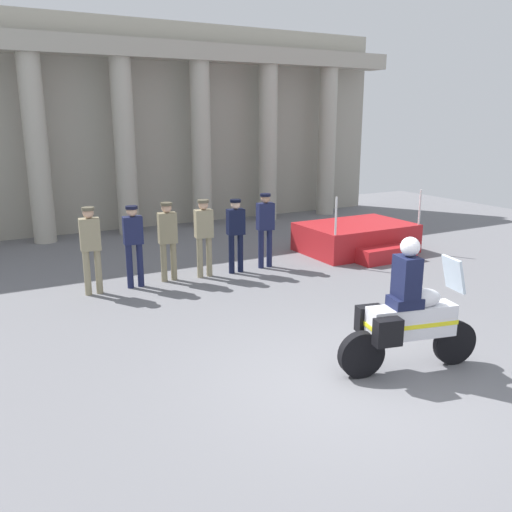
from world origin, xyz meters
TOP-DOWN VIEW (x-y plane):
  - ground_plane at (0.00, 0.00)m, footprint 28.00×28.00m
  - colonnade_backdrop at (0.05, 11.27)m, footprint 18.64×1.46m
  - reviewing_stand at (4.61, 5.62)m, footprint 2.80×2.40m
  - officer_in_row_0 at (-2.17, 5.39)m, footprint 0.40×0.26m
  - officer_in_row_1 at (-1.31, 5.43)m, footprint 0.40×0.26m
  - officer_in_row_2 at (-0.55, 5.54)m, footprint 0.40×0.26m
  - officer_in_row_3 at (0.23, 5.44)m, footprint 0.40×0.26m
  - officer_in_row_4 at (0.98, 5.41)m, footprint 0.40×0.26m
  - officer_in_row_5 at (1.77, 5.47)m, footprint 0.40×0.26m
  - motorcycle_with_rider at (0.85, -0.05)m, footprint 2.06×0.84m

SIDE VIEW (x-z plane):
  - ground_plane at x=0.00m, z-range 0.00..0.00m
  - reviewing_stand at x=4.61m, z-range -0.46..1.17m
  - motorcycle_with_rider at x=0.85m, z-range -0.16..1.74m
  - officer_in_row_4 at x=0.98m, z-range 0.15..1.81m
  - officer_in_row_2 at x=-0.55m, z-range 0.15..1.84m
  - officer_in_row_1 at x=-1.31m, z-range 0.16..1.85m
  - officer_in_row_3 at x=0.23m, z-range 0.15..1.86m
  - officer_in_row_5 at x=1.77m, z-range 0.16..1.88m
  - officer_in_row_0 at x=-2.17m, z-range 0.16..1.90m
  - colonnade_backdrop at x=0.05m, z-range 0.15..6.37m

